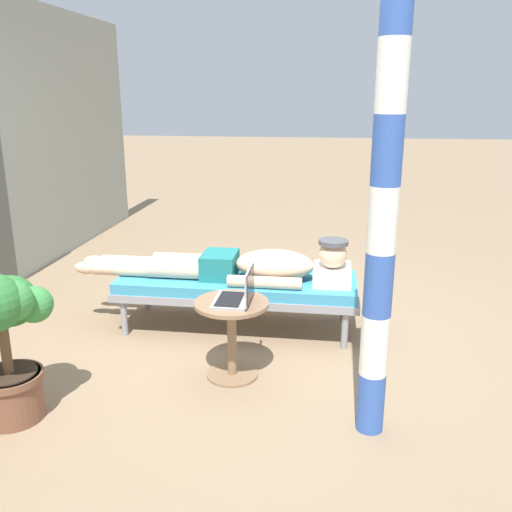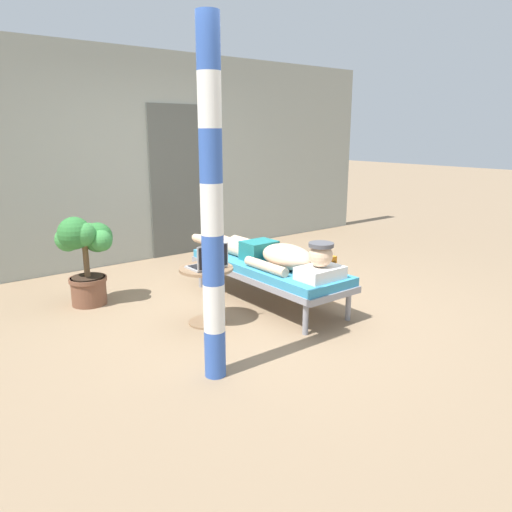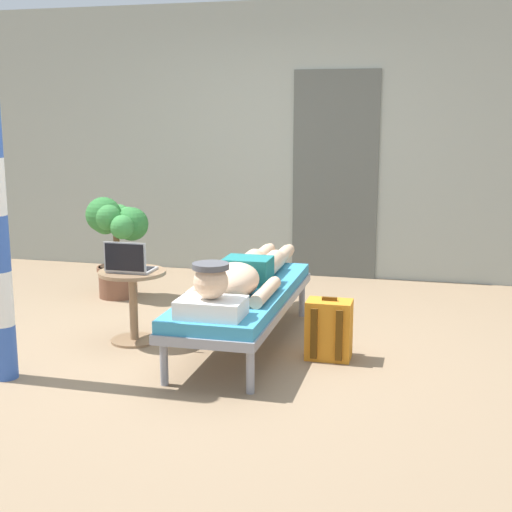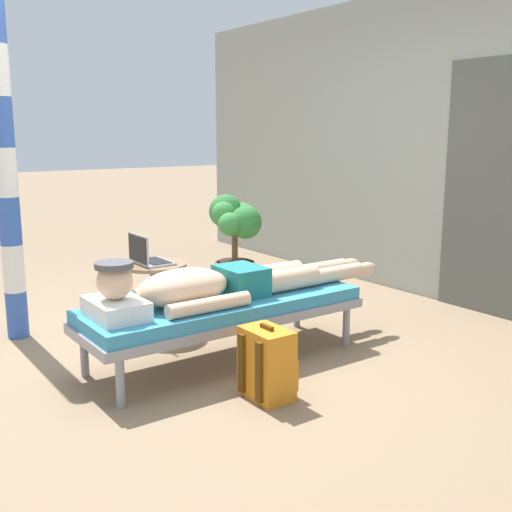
{
  "view_description": "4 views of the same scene",
  "coord_description": "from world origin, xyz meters",
  "px_view_note": "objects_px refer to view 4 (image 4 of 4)",
  "views": [
    {
      "loc": [
        -3.81,
        -0.65,
        1.8
      ],
      "look_at": [
        0.4,
        -0.06,
        0.54
      ],
      "focal_mm": 38.79,
      "sensor_mm": 36.0,
      "label": 1
    },
    {
      "loc": [
        -2.79,
        -3.58,
        1.69
      ],
      "look_at": [
        0.11,
        0.13,
        0.48
      ],
      "focal_mm": 34.34,
      "sensor_mm": 36.0,
      "label": 2
    },
    {
      "loc": [
        1.46,
        -4.57,
        1.61
      ],
      "look_at": [
        0.28,
        0.18,
        0.63
      ],
      "focal_mm": 49.57,
      "sensor_mm": 36.0,
      "label": 3
    },
    {
      "loc": [
        3.46,
        -2.01,
        1.47
      ],
      "look_at": [
        0.27,
        0.28,
        0.68
      ],
      "focal_mm": 43.39,
      "sensor_mm": 36.0,
      "label": 4
    }
  ],
  "objects_px": {
    "side_table": "(154,286)",
    "person_reclining": "(215,284)",
    "porch_post": "(6,172)",
    "lounge_chair": "(224,309)",
    "backpack": "(267,364)",
    "potted_plant": "(235,231)",
    "laptop": "(147,256)"
  },
  "relations": [
    {
      "from": "side_table",
      "to": "person_reclining",
      "type": "bearing_deg",
      "value": 2.86
    },
    {
      "from": "porch_post",
      "to": "lounge_chair",
      "type": "bearing_deg",
      "value": 37.24
    },
    {
      "from": "lounge_chair",
      "to": "side_table",
      "type": "height_order",
      "value": "side_table"
    },
    {
      "from": "person_reclining",
      "to": "backpack",
      "type": "distance_m",
      "value": 0.71
    },
    {
      "from": "side_table",
      "to": "potted_plant",
      "type": "xyz_separation_m",
      "value": [
        -0.66,
        1.16,
        0.21
      ]
    },
    {
      "from": "porch_post",
      "to": "backpack",
      "type": "bearing_deg",
      "value": 24.19
    },
    {
      "from": "person_reclining",
      "to": "backpack",
      "type": "bearing_deg",
      "value": -4.74
    },
    {
      "from": "lounge_chair",
      "to": "potted_plant",
      "type": "xyz_separation_m",
      "value": [
        -1.45,
        1.06,
        0.22
      ]
    },
    {
      "from": "side_table",
      "to": "potted_plant",
      "type": "distance_m",
      "value": 1.35
    },
    {
      "from": "lounge_chair",
      "to": "porch_post",
      "type": "distance_m",
      "value": 1.81
    },
    {
      "from": "person_reclining",
      "to": "side_table",
      "type": "distance_m",
      "value": 0.8
    },
    {
      "from": "lounge_chair",
      "to": "backpack",
      "type": "distance_m",
      "value": 0.65
    },
    {
      "from": "lounge_chair",
      "to": "backpack",
      "type": "xyz_separation_m",
      "value": [
        0.63,
        -0.11,
        -0.15
      ]
    },
    {
      "from": "side_table",
      "to": "laptop",
      "type": "bearing_deg",
      "value": -90.0
    },
    {
      "from": "person_reclining",
      "to": "potted_plant",
      "type": "xyz_separation_m",
      "value": [
        -1.45,
        1.12,
        0.05
      ]
    },
    {
      "from": "side_table",
      "to": "backpack",
      "type": "distance_m",
      "value": 1.42
    },
    {
      "from": "side_table",
      "to": "backpack",
      "type": "bearing_deg",
      "value": -0.51
    },
    {
      "from": "person_reclining",
      "to": "side_table",
      "type": "xyz_separation_m",
      "value": [
        -0.79,
        -0.04,
        -0.16
      ]
    },
    {
      "from": "backpack",
      "to": "lounge_chair",
      "type": "bearing_deg",
      "value": 169.73
    },
    {
      "from": "backpack",
      "to": "porch_post",
      "type": "relative_size",
      "value": 0.18
    },
    {
      "from": "side_table",
      "to": "porch_post",
      "type": "distance_m",
      "value": 1.3
    },
    {
      "from": "side_table",
      "to": "laptop",
      "type": "relative_size",
      "value": 1.69
    },
    {
      "from": "porch_post",
      "to": "side_table",
      "type": "bearing_deg",
      "value": 60.78
    },
    {
      "from": "laptop",
      "to": "porch_post",
      "type": "bearing_deg",
      "value": -120.74
    },
    {
      "from": "backpack",
      "to": "porch_post",
      "type": "bearing_deg",
      "value": -155.81
    },
    {
      "from": "potted_plant",
      "to": "backpack",
      "type": "bearing_deg",
      "value": -29.52
    },
    {
      "from": "lounge_chair",
      "to": "porch_post",
      "type": "xyz_separation_m",
      "value": [
        -1.27,
        -0.97,
        0.85
      ]
    },
    {
      "from": "backpack",
      "to": "porch_post",
      "type": "height_order",
      "value": "porch_post"
    },
    {
      "from": "lounge_chair",
      "to": "porch_post",
      "type": "height_order",
      "value": "porch_post"
    },
    {
      "from": "laptop",
      "to": "backpack",
      "type": "relative_size",
      "value": 0.73
    },
    {
      "from": "person_reclining",
      "to": "laptop",
      "type": "xyz_separation_m",
      "value": [
        -0.79,
        -0.09,
        0.06
      ]
    },
    {
      "from": "backpack",
      "to": "side_table",
      "type": "bearing_deg",
      "value": 179.49
    }
  ]
}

